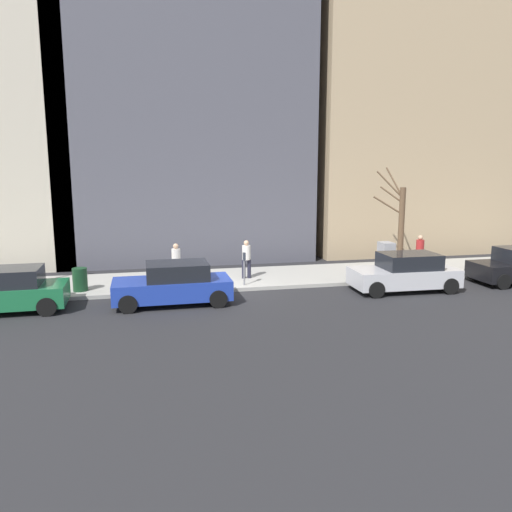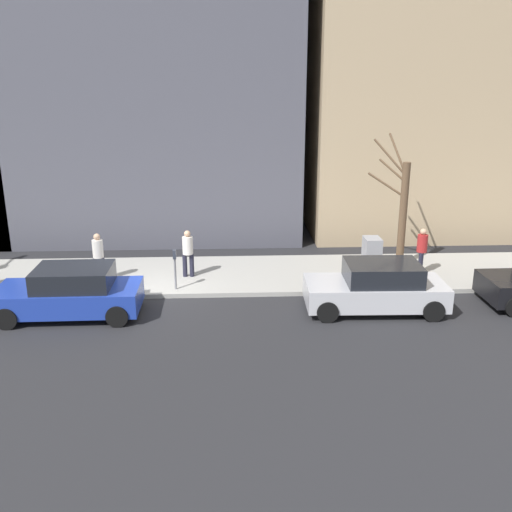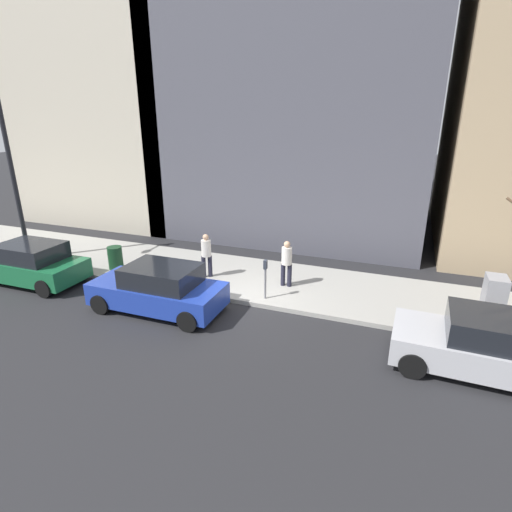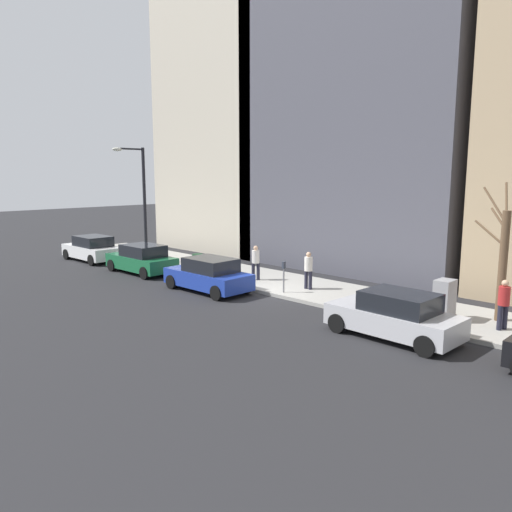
% 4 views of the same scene
% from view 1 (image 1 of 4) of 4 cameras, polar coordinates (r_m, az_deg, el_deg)
% --- Properties ---
extents(ground_plane, '(120.00, 120.00, 0.00)m').
position_cam_1_polar(ground_plane, '(19.92, -3.25, -4.16)').
color(ground_plane, '#232326').
extents(sidewalk, '(4.00, 36.00, 0.15)m').
position_cam_1_polar(sidewalk, '(21.82, -4.09, -2.70)').
color(sidewalk, '#9E9B93').
rests_on(sidewalk, ground).
extents(parked_car_silver, '(2.01, 4.24, 1.52)m').
position_cam_1_polar(parked_car_silver, '(20.86, 16.67, -1.85)').
color(parked_car_silver, '#B7B7BC').
rests_on(parked_car_silver, ground).
extents(parked_car_blue, '(1.96, 4.22, 1.52)m').
position_cam_1_polar(parked_car_blue, '(18.30, -9.41, -3.20)').
color(parked_car_blue, '#1E389E').
rests_on(parked_car_blue, ground).
extents(parked_car_green, '(1.98, 4.23, 1.52)m').
position_cam_1_polar(parked_car_green, '(19.13, -26.91, -3.60)').
color(parked_car_green, '#196038').
rests_on(parked_car_green, ground).
extents(parking_meter, '(0.14, 0.10, 1.35)m').
position_cam_1_polar(parking_meter, '(20.26, -1.35, -1.06)').
color(parking_meter, slate).
rests_on(parking_meter, sidewalk).
extents(utility_box, '(0.83, 0.61, 1.43)m').
position_cam_1_polar(utility_box, '(23.26, 14.62, -0.25)').
color(utility_box, '#A8A399').
rests_on(utility_box, sidewalk).
extents(bare_tree, '(1.14, 1.39, 4.76)m').
position_cam_1_polar(bare_tree, '(24.87, 16.13, 3.63)').
color(bare_tree, brown).
rests_on(bare_tree, sidewalk).
extents(trash_bin, '(0.56, 0.56, 0.90)m').
position_cam_1_polar(trash_bin, '(20.59, -19.47, -2.54)').
color(trash_bin, '#14381E').
rests_on(trash_bin, sidewalk).
extents(pedestrian_near_meter, '(0.38, 0.36, 1.66)m').
position_cam_1_polar(pedestrian_near_meter, '(24.35, 18.21, 0.59)').
color(pedestrian_near_meter, '#1E1E2D').
rests_on(pedestrian_near_meter, sidewalk).
extents(pedestrian_midblock, '(0.36, 0.40, 1.66)m').
position_cam_1_polar(pedestrian_midblock, '(21.52, -1.11, -0.11)').
color(pedestrian_midblock, '#1E1E2D').
rests_on(pedestrian_midblock, sidewalk).
extents(pedestrian_far_corner, '(0.36, 0.36, 1.66)m').
position_cam_1_polar(pedestrian_far_corner, '(20.90, -9.11, -0.54)').
color(pedestrian_far_corner, '#1E1E2D').
rests_on(pedestrian_far_corner, sidewalk).
extents(office_tower_left, '(11.65, 11.65, 17.99)m').
position_cam_1_polar(office_tower_left, '(34.17, 14.52, 16.69)').
color(office_tower_left, tan).
rests_on(office_tower_left, ground).
extents(office_block_center, '(12.90, 12.90, 19.17)m').
position_cam_1_polar(office_block_center, '(31.44, -8.76, 18.57)').
color(office_block_center, '#4C4C56').
rests_on(office_block_center, ground).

